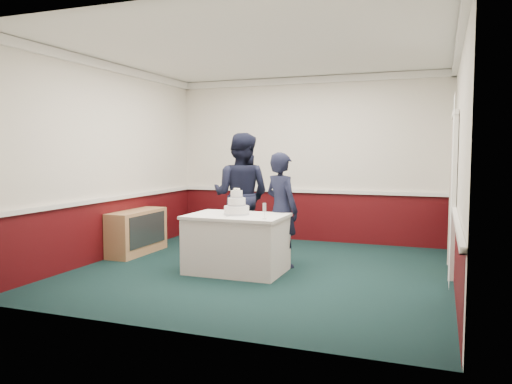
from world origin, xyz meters
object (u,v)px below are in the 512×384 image
(champagne_flute, at_px, (264,208))
(person_man, at_px, (241,195))
(cake_table, at_px, (237,243))
(person_woman, at_px, (281,210))
(cake_knife, at_px, (229,216))
(sideboard, at_px, (137,232))
(wedding_cake, at_px, (237,207))

(champagne_flute, distance_m, person_man, 1.49)
(cake_table, relative_size, person_man, 0.68)
(person_woman, bearing_deg, cake_knife, 86.95)
(sideboard, distance_m, person_man, 1.81)
(cake_table, distance_m, cake_knife, 0.44)
(cake_table, relative_size, person_woman, 0.81)
(person_woman, bearing_deg, champagne_flute, 123.16)
(cake_knife, height_order, person_man, person_man)
(wedding_cake, bearing_deg, cake_table, -90.00)
(wedding_cake, height_order, person_woman, person_woman)
(sideboard, bearing_deg, person_man, 12.94)
(cake_table, height_order, champagne_flute, champagne_flute)
(cake_knife, relative_size, champagne_flute, 1.07)
(cake_table, xyz_separation_m, cake_knife, (-0.03, -0.20, 0.39))
(wedding_cake, xyz_separation_m, champagne_flute, (0.50, -0.28, 0.03))
(cake_table, height_order, person_man, person_man)
(cake_table, distance_m, person_man, 1.16)
(sideboard, distance_m, cake_knife, 2.15)
(sideboard, distance_m, champagne_flute, 2.69)
(cake_table, xyz_separation_m, wedding_cake, (0.00, 0.00, 0.50))
(cake_table, distance_m, champagne_flute, 0.78)
(champagne_flute, height_order, person_man, person_man)
(sideboard, relative_size, person_man, 0.62)
(person_woman, bearing_deg, sideboard, 30.22)
(person_man, bearing_deg, cake_table, 108.40)
(sideboard, bearing_deg, person_woman, -0.84)
(sideboard, xyz_separation_m, champagne_flute, (2.48, -0.85, 0.58))
(person_man, bearing_deg, sideboard, 12.61)
(person_woman, bearing_deg, wedding_cake, 79.93)
(cake_knife, distance_m, champagne_flute, 0.55)
(sideboard, height_order, cake_table, cake_table)
(person_man, xyz_separation_m, person_woman, (0.79, -0.42, -0.15))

